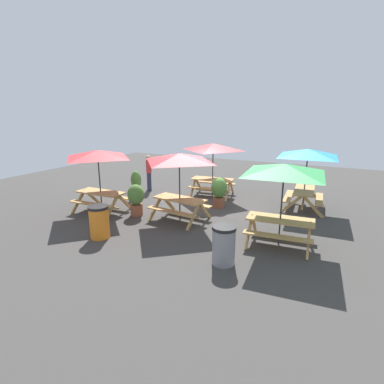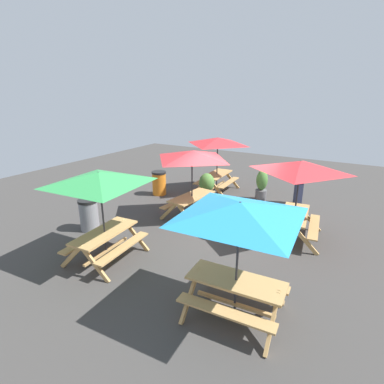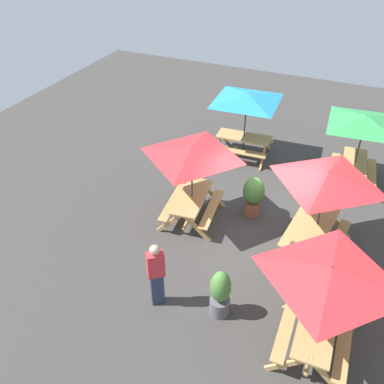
{
  "view_description": "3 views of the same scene",
  "coord_description": "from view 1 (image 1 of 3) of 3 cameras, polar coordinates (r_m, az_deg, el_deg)",
  "views": [
    {
      "loc": [
        -4.57,
        9.94,
        3.64
      ],
      "look_at": [
        -0.1,
        0.93,
        0.9
      ],
      "focal_mm": 28.0,
      "sensor_mm": 36.0,
      "label": 1
    },
    {
      "loc": [
        -8.02,
        -3.41,
        4.06
      ],
      "look_at": [
        0.14,
        1.39,
        0.9
      ],
      "focal_mm": 28.0,
      "sensor_mm": 36.0,
      "label": 2
    },
    {
      "loc": [
        8.86,
        1.83,
        7.54
      ],
      "look_at": [
        0.31,
        -1.93,
        0.9
      ],
      "focal_mm": 40.0,
      "sensor_mm": 36.0,
      "label": 3
    }
  ],
  "objects": [
    {
      "name": "ground_plane",
      "position": [
        11.53,
        1.62,
        -3.18
      ],
      "size": [
        24.0,
        24.0,
        0.0
      ],
      "primitive_type": "plane",
      "color": "#3D3A38",
      "rests_on": "ground"
    },
    {
      "name": "picnic_table_3",
      "position": [
        8.31,
        17.11,
        3.09
      ],
      "size": [
        2.82,
        2.82,
        2.34
      ],
      "rotation": [
        0.0,
        0.0,
        0.08
      ],
      "color": "tan",
      "rests_on": "ground"
    },
    {
      "name": "potted_plant_0",
      "position": [
        10.83,
        -10.62,
        -1.14
      ],
      "size": [
        0.59,
        0.59,
        1.13
      ],
      "color": "#935138",
      "rests_on": "ground"
    },
    {
      "name": "picnic_table_4",
      "position": [
        11.25,
        -17.49,
        6.09
      ],
      "size": [
        2.05,
        2.05,
        2.34
      ],
      "rotation": [
        0.0,
        0.0,
        0.02
      ],
      "color": "tan",
      "rests_on": "ground"
    },
    {
      "name": "person_standing",
      "position": [
        14.12,
        -8.23,
        3.82
      ],
      "size": [
        0.4,
        0.42,
        1.67
      ],
      "rotation": [
        0.0,
        0.0,
        5.4
      ],
      "color": "#2D334C",
      "rests_on": "ground"
    },
    {
      "name": "trash_bin_gray",
      "position": [
        7.41,
        6.05,
        -9.99
      ],
      "size": [
        0.59,
        0.59,
        0.98
      ],
      "color": "gray",
      "rests_on": "ground"
    },
    {
      "name": "trash_bin_orange",
      "position": [
        9.22,
        -17.25,
        -5.44
      ],
      "size": [
        0.59,
        0.59,
        0.98
      ],
      "color": "orange",
      "rests_on": "ground"
    },
    {
      "name": "picnic_table_0",
      "position": [
        12.95,
        4.04,
        7.86
      ],
      "size": [
        2.22,
        2.22,
        2.34
      ],
      "rotation": [
        0.0,
        0.0,
        0.12
      ],
      "color": "tan",
      "rests_on": "ground"
    },
    {
      "name": "picnic_table_2",
      "position": [
        11.82,
        21.16,
        6.18
      ],
      "size": [
        2.82,
        2.82,
        2.34
      ],
      "rotation": [
        0.0,
        0.0,
        1.63
      ],
      "color": "tan",
      "rests_on": "ground"
    },
    {
      "name": "potted_plant_2",
      "position": [
        11.54,
        5.16,
        0.25
      ],
      "size": [
        0.6,
        0.6,
        1.19
      ],
      "color": "#935138",
      "rests_on": "ground"
    },
    {
      "name": "picnic_table_1",
      "position": [
        9.9,
        -2.43,
        5.62
      ],
      "size": [
        2.21,
        2.21,
        2.34
      ],
      "rotation": [
        0.0,
        0.0,
        -0.11
      ],
      "color": "tan",
      "rests_on": "ground"
    },
    {
      "name": "potted_plant_1",
      "position": [
        12.95,
        -10.57,
        1.4
      ],
      "size": [
        0.44,
        0.44,
        1.2
      ],
      "color": "#59595B",
      "rests_on": "ground"
    }
  ]
}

